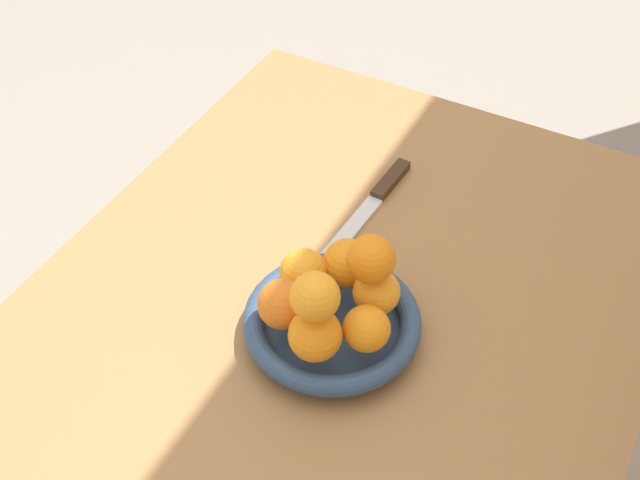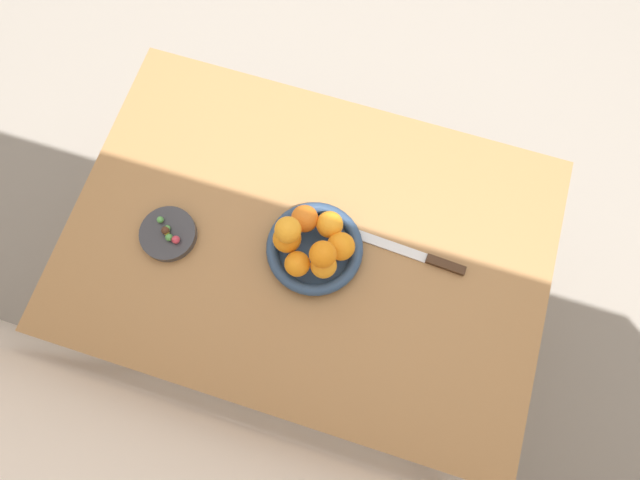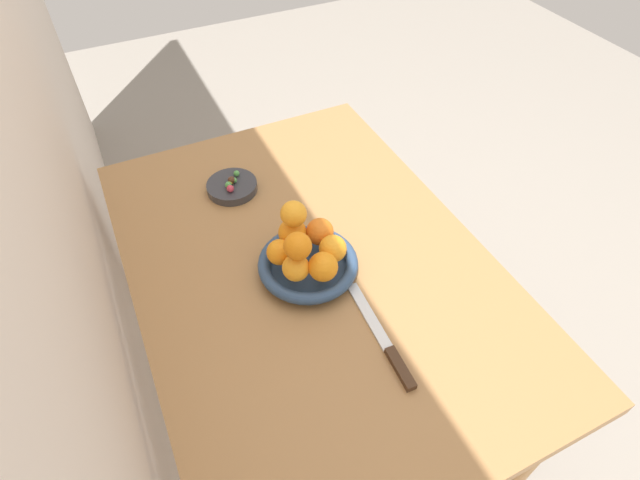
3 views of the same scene
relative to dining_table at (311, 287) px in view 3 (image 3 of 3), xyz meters
name	(u,v)px [view 3 (image 3 of 3)]	position (x,y,z in m)	size (l,w,h in m)	color
ground_plane	(314,408)	(0.00, 0.00, -0.65)	(6.00, 6.00, 0.00)	gray
dining_table	(311,287)	(0.00, 0.00, 0.00)	(1.10, 0.76, 0.74)	#9E7042
fruit_bowl	(308,265)	(-0.02, 0.02, 0.11)	(0.22, 0.22, 0.04)	navy
candy_dish	(232,187)	(0.31, 0.08, 0.10)	(0.13, 0.13, 0.02)	#333338
orange_0	(323,267)	(-0.08, 0.01, 0.16)	(0.06, 0.06, 0.06)	orange
orange_1	(333,249)	(-0.04, -0.03, 0.16)	(0.06, 0.06, 0.06)	orange
orange_2	(320,232)	(0.02, -0.03, 0.16)	(0.06, 0.06, 0.06)	orange
orange_3	(293,233)	(0.04, 0.02, 0.16)	(0.06, 0.06, 0.06)	orange
orange_4	(280,252)	(0.00, 0.07, 0.16)	(0.06, 0.06, 0.06)	orange
orange_5	(296,268)	(-0.05, 0.06, 0.16)	(0.06, 0.06, 0.06)	orange
orange_6	(294,214)	(0.03, 0.02, 0.22)	(0.06, 0.06, 0.06)	orange
orange_7	(298,246)	(-0.05, 0.05, 0.21)	(0.06, 0.06, 0.06)	orange
candy_ball_0	(232,180)	(0.31, 0.08, 0.12)	(0.02, 0.02, 0.02)	#472819
candy_ball_1	(230,189)	(0.28, 0.09, 0.12)	(0.02, 0.02, 0.02)	#C6384C
candy_ball_2	(231,181)	(0.31, 0.08, 0.12)	(0.01, 0.01, 0.01)	gold
candy_ball_3	(228,185)	(0.30, 0.09, 0.12)	(0.02, 0.02, 0.02)	#4C9947
candy_ball_4	(236,173)	(0.33, 0.06, 0.12)	(0.02, 0.02, 0.02)	#4C9947
candy_ball_5	(231,181)	(0.31, 0.08, 0.12)	(0.01, 0.01, 0.01)	#472819
candy_ball_6	(234,180)	(0.31, 0.07, 0.12)	(0.01, 0.01, 0.01)	#4C9947
knife	(385,342)	(-0.25, -0.04, 0.09)	(0.26, 0.03, 0.01)	#3F2819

